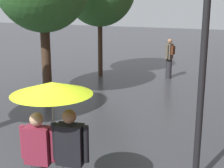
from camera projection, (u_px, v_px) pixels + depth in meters
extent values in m
cylinder|color=#473323|center=(46.00, 60.00, 10.99)|extent=(0.32, 0.32, 2.70)
cylinder|color=#473323|center=(100.00, 47.00, 14.52)|extent=(0.20, 0.20, 2.63)
cube|color=maroon|center=(38.00, 145.00, 4.98)|extent=(0.44, 0.30, 0.59)
sphere|color=tan|center=(36.00, 119.00, 4.88)|extent=(0.21, 0.21, 0.21)
cylinder|color=maroon|center=(23.00, 142.00, 5.03)|extent=(0.09, 0.09, 0.53)
cylinder|color=maroon|center=(53.00, 145.00, 4.91)|extent=(0.09, 0.09, 0.53)
cube|color=black|center=(70.00, 144.00, 4.84)|extent=(0.44, 0.30, 0.63)
sphere|color=#9E7051|center=(69.00, 116.00, 4.73)|extent=(0.21, 0.21, 0.21)
cylinder|color=black|center=(54.00, 141.00, 4.89)|extent=(0.09, 0.09, 0.57)
cylinder|color=black|center=(86.00, 144.00, 4.77)|extent=(0.09, 0.09, 0.57)
cylinder|color=#9E9EA3|center=(54.00, 129.00, 4.87)|extent=(0.02, 0.02, 1.14)
cone|color=#BCE019|center=(52.00, 88.00, 4.71)|extent=(1.21, 1.21, 0.18)
cylinder|color=black|center=(202.00, 77.00, 5.51)|extent=(0.12, 0.12, 3.97)
cylinder|color=#2D2D33|center=(169.00, 68.00, 14.24)|extent=(0.26, 0.26, 0.86)
cube|color=#665B4C|center=(169.00, 52.00, 14.06)|extent=(0.26, 0.42, 0.64)
sphere|color=#9E7051|center=(170.00, 41.00, 13.95)|extent=(0.21, 0.21, 0.21)
cylinder|color=#665B4C|center=(167.00, 51.00, 13.84)|extent=(0.09, 0.09, 0.58)
cylinder|color=#665B4C|center=(172.00, 50.00, 14.26)|extent=(0.09, 0.09, 0.58)
cube|color=#592D19|center=(173.00, 50.00, 13.97)|extent=(0.17, 0.27, 0.36)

